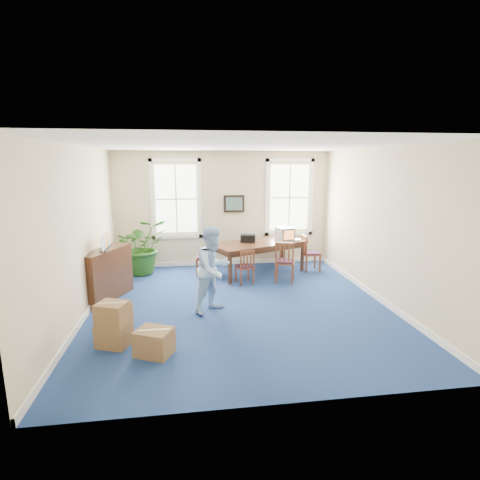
{
  "coord_description": "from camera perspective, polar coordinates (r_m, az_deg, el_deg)",
  "views": [
    {
      "loc": [
        -1.0,
        -7.19,
        2.88
      ],
      "look_at": [
        0.1,
        0.6,
        1.25
      ],
      "focal_mm": 28.0,
      "sensor_mm": 36.0,
      "label": 1
    }
  ],
  "objects": [
    {
      "name": "floor",
      "position": [
        7.81,
        -0.11,
        -9.94
      ],
      "size": [
        6.5,
        6.5,
        0.0
      ],
      "primitive_type": "plane",
      "color": "navy",
      "rests_on": "ground"
    },
    {
      "name": "ceiling",
      "position": [
        7.26,
        -0.12,
        14.23
      ],
      "size": [
        6.5,
        6.5,
        0.0
      ],
      "primitive_type": "plane",
      "rotation": [
        3.14,
        0.0,
        0.0
      ],
      "color": "white",
      "rests_on": "ground"
    },
    {
      "name": "wall_back",
      "position": [
        10.56,
        -2.56,
        4.74
      ],
      "size": [
        6.5,
        0.0,
        6.5
      ],
      "primitive_type": "plane",
      "rotation": [
        1.57,
        0.0,
        0.0
      ],
      "color": "beige",
      "rests_on": "ground"
    },
    {
      "name": "wall_front",
      "position": [
        4.26,
        5.97,
        -5.85
      ],
      "size": [
        6.5,
        0.0,
        6.5
      ],
      "primitive_type": "plane",
      "rotation": [
        -1.57,
        0.0,
        0.0
      ],
      "color": "beige",
      "rests_on": "ground"
    },
    {
      "name": "wall_left",
      "position": [
        7.57,
        -23.23,
        1.01
      ],
      "size": [
        0.0,
        6.5,
        6.5
      ],
      "primitive_type": "plane",
      "rotation": [
        1.57,
        0.0,
        1.57
      ],
      "color": "beige",
      "rests_on": "ground"
    },
    {
      "name": "wall_right",
      "position": [
        8.33,
        20.81,
        2.1
      ],
      "size": [
        0.0,
        6.5,
        6.5
      ],
      "primitive_type": "plane",
      "rotation": [
        1.57,
        0.0,
        -1.57
      ],
      "color": "beige",
      "rests_on": "ground"
    },
    {
      "name": "baseboard_back",
      "position": [
        10.83,
        -2.47,
        -3.4
      ],
      "size": [
        6.0,
        0.04,
        0.12
      ],
      "primitive_type": "cube",
      "color": "white",
      "rests_on": "ground"
    },
    {
      "name": "baseboard_left",
      "position": [
        7.97,
        -22.12,
        -9.92
      ],
      "size": [
        0.04,
        6.5,
        0.12
      ],
      "primitive_type": "cube",
      "color": "white",
      "rests_on": "ground"
    },
    {
      "name": "baseboard_right",
      "position": [
        8.68,
        19.89,
        -7.97
      ],
      "size": [
        0.04,
        6.5,
        0.12
      ],
      "primitive_type": "cube",
      "color": "white",
      "rests_on": "ground"
    },
    {
      "name": "window_left",
      "position": [
        10.47,
        -9.71,
        6.17
      ],
      "size": [
        1.4,
        0.12,
        2.2
      ],
      "primitive_type": null,
      "color": "white",
      "rests_on": "ground"
    },
    {
      "name": "window_right",
      "position": [
        10.86,
        7.53,
        6.43
      ],
      "size": [
        1.4,
        0.12,
        2.2
      ],
      "primitive_type": null,
      "color": "white",
      "rests_on": "ground"
    },
    {
      "name": "wall_picture",
      "position": [
        10.53,
        -0.91,
        5.55
      ],
      "size": [
        0.58,
        0.06,
        0.48
      ],
      "primitive_type": null,
      "color": "black",
      "rests_on": "ground"
    },
    {
      "name": "conference_table",
      "position": [
        9.93,
        2.82,
        -2.66
      ],
      "size": [
        2.69,
        1.98,
        0.83
      ],
      "primitive_type": null,
      "rotation": [
        0.0,
        0.0,
        0.4
      ],
      "color": "#452616",
      "rests_on": "ground"
    },
    {
      "name": "crt_tv",
      "position": [
        10.02,
        6.86,
        0.9
      ],
      "size": [
        0.51,
        0.53,
        0.36
      ],
      "primitive_type": null,
      "rotation": [
        0.0,
        0.0,
        0.29
      ],
      "color": "#B7B7BC",
      "rests_on": "conference_table"
    },
    {
      "name": "game_console",
      "position": [
        10.08,
        8.75,
        0.0
      ],
      "size": [
        0.18,
        0.21,
        0.05
      ],
      "primitive_type": "cube",
      "rotation": [
        0.0,
        0.0,
        -0.14
      ],
      "color": "white",
      "rests_on": "conference_table"
    },
    {
      "name": "equipment_bag",
      "position": [
        9.82,
        1.19,
        0.26
      ],
      "size": [
        0.42,
        0.31,
        0.19
      ],
      "primitive_type": "cube",
      "rotation": [
        0.0,
        0.0,
        -0.15
      ],
      "color": "black",
      "rests_on": "conference_table"
    },
    {
      "name": "chair_near_left",
      "position": [
        9.05,
        0.69,
        -4.02
      ],
      "size": [
        0.46,
        0.46,
        0.85
      ],
      "primitive_type": null,
      "rotation": [
        0.0,
        0.0,
        3.38
      ],
      "color": "brown",
      "rests_on": "ground"
    },
    {
      "name": "chair_near_right",
      "position": [
        9.23,
        6.86,
        -3.23
      ],
      "size": [
        0.58,
        0.58,
        1.03
      ],
      "primitive_type": null,
      "rotation": [
        0.0,
        0.0,
        2.82
      ],
      "color": "brown",
      "rests_on": "ground"
    },
    {
      "name": "chair_end_left",
      "position": [
        9.76,
        -5.56,
        -2.6
      ],
      "size": [
        0.44,
        0.44,
        0.96
      ],
      "primitive_type": null,
      "rotation": [
        0.0,
        0.0,
        -1.56
      ],
      "color": "brown",
      "rests_on": "ground"
    },
    {
      "name": "chair_end_right",
      "position": [
        10.28,
        10.77,
        -1.95
      ],
      "size": [
        0.45,
        0.45,
        0.98
      ],
      "primitive_type": null,
      "rotation": [
        0.0,
        0.0,
        1.6
      ],
      "color": "brown",
      "rests_on": "ground"
    },
    {
      "name": "man",
      "position": [
        7.3,
        -4.06,
        -4.47
      ],
      "size": [
        1.05,
        1.03,
        1.7
      ],
      "primitive_type": "imported",
      "rotation": [
        0.0,
        0.0,
        0.72
      ],
      "color": "#A5CBF7",
      "rests_on": "ground"
    },
    {
      "name": "credenza",
      "position": [
        8.5,
        -19.67,
        -4.96
      ],
      "size": [
        0.92,
        1.42,
        1.09
      ],
      "primitive_type": "cube",
      "rotation": [
        0.0,
        0.0,
        -0.42
      ],
      "color": "#452616",
      "rests_on": "ground"
    },
    {
      "name": "brochure_rack",
      "position": [
        8.33,
        -19.87,
        -0.26
      ],
      "size": [
        0.23,
        0.77,
        0.34
      ],
      "primitive_type": null,
      "rotation": [
        0.0,
        0.0,
        0.13
      ],
      "color": "#99999E",
      "rests_on": "credenza"
    },
    {
      "name": "potted_plant",
      "position": [
        10.13,
        -14.63,
        -0.93
      ],
      "size": [
        1.59,
        1.48,
        1.46
      ],
      "primitive_type": "imported",
      "rotation": [
        0.0,
        0.0,
        0.3
      ],
      "color": "#1D4B14",
      "rests_on": "ground"
    },
    {
      "name": "cardboard_boxes",
      "position": [
        6.46,
        -16.93,
        -11.6
      ],
      "size": [
        1.69,
        1.69,
        0.76
      ],
      "primitive_type": null,
      "rotation": [
        0.0,
        0.0,
        -0.35
      ],
      "color": "olive",
      "rests_on": "ground"
    }
  ]
}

